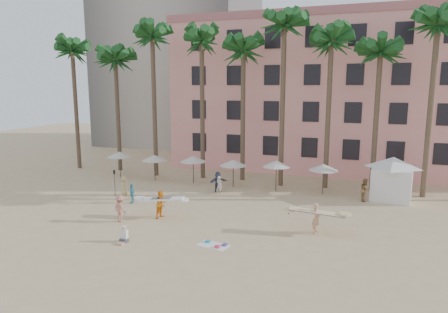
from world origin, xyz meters
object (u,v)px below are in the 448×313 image
pink_hotel (337,96)px  carrier_white (161,203)px  cabana (392,174)px  carrier_yellow (316,216)px

pink_hotel → carrier_white: pink_hotel is taller
cabana → carrier_white: size_ratio=1.56×
cabana → carrier_white: 18.66m
carrier_yellow → carrier_white: 10.61m
carrier_yellow → carrier_white: bearing=-177.5°
pink_hotel → carrier_white: (-10.12, -23.38, -6.98)m
pink_hotel → carrier_yellow: 23.93m
carrier_yellow → cabana: bearing=63.2°
pink_hotel → carrier_white: size_ratio=10.75×
cabana → pink_hotel: bearing=112.5°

